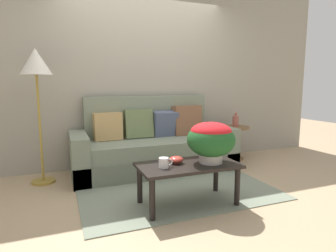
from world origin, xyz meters
TOP-DOWN VIEW (x-y plane):
  - ground_plane at (0.00, 0.00)m, footprint 14.00×14.00m
  - wall_back at (0.00, 1.17)m, footprint 6.40×0.12m
  - area_rug at (0.00, 0.09)m, footprint 2.22×1.96m
  - couch at (0.01, 0.72)m, footprint 2.29×0.85m
  - coffee_table at (-0.05, -0.57)m, footprint 1.02×0.53m
  - side_table at (1.44, 0.79)m, footprint 0.47×0.47m
  - floor_lamp at (-1.47, 0.69)m, footprint 0.37×0.37m
  - potted_plant at (0.18, -0.62)m, footprint 0.49×0.49m
  - coffee_mug at (-0.32, -0.61)m, footprint 0.14×0.10m
  - snack_bowl at (-0.16, -0.51)m, footprint 0.15×0.15m
  - table_vase at (1.45, 0.79)m, footprint 0.10×0.10m

SIDE VIEW (x-z plane):
  - ground_plane at x=0.00m, z-range 0.00..0.00m
  - area_rug at x=0.00m, z-range 0.00..0.01m
  - couch at x=0.01m, z-range -0.19..0.87m
  - coffee_table at x=-0.05m, z-range 0.15..0.59m
  - side_table at x=1.44m, z-range 0.10..0.65m
  - snack_bowl at x=-0.16m, z-range 0.44..0.51m
  - coffee_mug at x=-0.32m, z-range 0.43..0.53m
  - table_vase at x=1.45m, z-range 0.52..0.75m
  - potted_plant at x=0.18m, z-range 0.48..0.90m
  - wall_back at x=0.00m, z-range 0.00..2.78m
  - floor_lamp at x=-1.47m, z-range 0.57..2.23m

